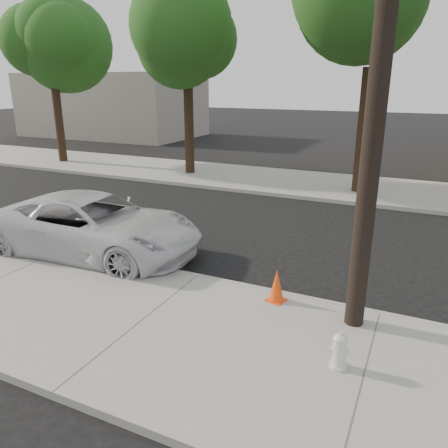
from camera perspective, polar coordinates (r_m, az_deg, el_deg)
The scene contains 12 objects.
ground at distance 11.93m, azimuth 1.40°, elevation -3.48°, with size 120.00×120.00×0.00m, color black.
near_sidewalk at distance 8.54m, azimuth -10.63°, elevation -12.65°, with size 90.00×4.40×0.15m, color gray.
far_sidewalk at distance 19.66m, azimuth 11.49°, elevation 5.11°, with size 90.00×5.00×0.15m, color gray.
curb_near at distance 10.17m, azimuth -3.42°, elevation -7.04°, with size 90.00×0.12×0.16m, color #9E9B93.
building_far at distance 38.87m, azimuth -14.36°, elevation 14.85°, with size 14.00×8.00×5.00m, color gray.
utility_pole at distance 7.51m, azimuth 19.82°, elevation 19.42°, with size 1.40×0.34×9.00m.
tree_a at distance 25.72m, azimuth -21.78°, elevation 21.75°, with size 4.65×4.50×9.00m.
tree_b at distance 20.98m, azimuth -4.59°, elevation 22.92°, with size 4.34×4.20×8.45m.
tree_c at distance 18.11m, azimuth 19.77°, elevation 25.19°, with size 4.96×4.80×9.55m.
police_cruiser at distance 11.92m, azimuth -16.66°, elevation -0.19°, with size 2.66×5.77×1.60m, color silver.
fire_hydrant at distance 7.24m, azimuth 14.82°, elevation -15.79°, with size 0.31×0.28×0.58m.
traffic_cone at distance 8.94m, azimuth 6.89°, elevation -8.01°, with size 0.42×0.42×0.68m.
Camera 1 is at (4.45, -10.16, 4.41)m, focal length 35.00 mm.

